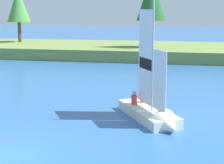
{
  "coord_description": "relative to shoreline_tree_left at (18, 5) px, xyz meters",
  "views": [
    {
      "loc": [
        6.33,
        -11.87,
        5.25
      ],
      "look_at": [
        2.29,
        8.44,
        1.2
      ],
      "focal_mm": 60.78,
      "sensor_mm": 36.0,
      "label": 1
    }
  ],
  "objects": [
    {
      "name": "ground_plane",
      "position": [
        13.81,
        -31.54,
        -5.61
      ],
      "size": [
        200.0,
        200.0,
        0.0
      ],
      "primitive_type": "plane",
      "color": "#2D609E"
    },
    {
      "name": "shore_bank",
      "position": [
        13.81,
        -1.45,
        -5.03
      ],
      "size": [
        80.0,
        12.15,
        1.17
      ],
      "primitive_type": "cube",
      "color": "olive",
      "rests_on": "ground"
    },
    {
      "name": "shoreline_tree_left",
      "position": [
        0.0,
        0.0,
        0.0
      ],
      "size": [
        2.8,
        2.8,
        6.52
      ],
      "color": "brown",
      "rests_on": "shore_bank"
    },
    {
      "name": "sailboat",
      "position": [
        18.76,
        -26.34,
        -5.19
      ],
      "size": [
        3.67,
        4.95,
        6.13
      ],
      "rotation": [
        0.0,
        0.0,
        -1.04
      ],
      "color": "silver",
      "rests_on": "ground"
    }
  ]
}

